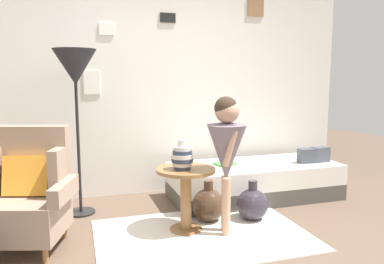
# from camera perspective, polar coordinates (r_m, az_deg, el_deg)

# --- Properties ---
(ground_plane) EXTENTS (12.00, 12.00, 0.00)m
(ground_plane) POSITION_cam_1_polar(r_m,az_deg,el_deg) (2.95, 2.83, -19.26)
(ground_plane) COLOR brown
(gallery_wall) EXTENTS (4.80, 0.12, 2.60)m
(gallery_wall) POSITION_cam_1_polar(r_m,az_deg,el_deg) (4.51, -5.63, 7.31)
(gallery_wall) COLOR silver
(gallery_wall) RESTS_ON ground
(rug) EXTENTS (1.82, 1.23, 0.01)m
(rug) POSITION_cam_1_polar(r_m,az_deg,el_deg) (3.41, 1.55, -15.29)
(rug) COLOR silver
(rug) RESTS_ON ground
(armchair) EXTENTS (0.86, 0.74, 0.97)m
(armchair) POSITION_cam_1_polar(r_m,az_deg,el_deg) (3.35, -23.74, -8.52)
(armchair) COLOR #9E7042
(armchair) RESTS_ON ground
(daybed) EXTENTS (1.91, 0.82, 0.40)m
(daybed) POSITION_cam_1_polar(r_m,az_deg,el_deg) (4.40, 9.40, -7.29)
(daybed) COLOR #4C4742
(daybed) RESTS_ON ground
(pillow_head) EXTENTS (0.21, 0.14, 0.17)m
(pillow_head) POSITION_cam_1_polar(r_m,az_deg,el_deg) (4.62, 18.80, -3.23)
(pillow_head) COLOR #474C56
(pillow_head) RESTS_ON daybed
(pillow_mid) EXTENTS (0.20, 0.14, 0.17)m
(pillow_mid) POSITION_cam_1_polar(r_m,az_deg,el_deg) (4.52, 16.95, -3.45)
(pillow_mid) COLOR #474C56
(pillow_mid) RESTS_ON daybed
(side_table) EXTENTS (0.53, 0.53, 0.57)m
(side_table) POSITION_cam_1_polar(r_m,az_deg,el_deg) (3.38, -0.87, -8.30)
(side_table) COLOR olive
(side_table) RESTS_ON ground
(vase_striped) EXTENTS (0.19, 0.19, 0.26)m
(vase_striped) POSITION_cam_1_polar(r_m,az_deg,el_deg) (3.26, -1.48, -3.85)
(vase_striped) COLOR #2D384C
(vase_striped) RESTS_ON side_table
(floor_lamp) EXTENTS (0.42, 0.42, 1.64)m
(floor_lamp) POSITION_cam_1_polar(r_m,az_deg,el_deg) (3.85, -17.25, 8.59)
(floor_lamp) COLOR black
(floor_lamp) RESTS_ON ground
(person_child) EXTENTS (0.34, 0.34, 1.21)m
(person_child) POSITION_cam_1_polar(r_m,az_deg,el_deg) (3.23, 5.24, -2.19)
(person_child) COLOR tan
(person_child) RESTS_ON ground
(book_on_daybed) EXTENTS (0.25, 0.21, 0.03)m
(book_on_daybed) POSITION_cam_1_polar(r_m,az_deg,el_deg) (4.24, 4.98, -4.81)
(book_on_daybed) COLOR #53B047
(book_on_daybed) RESTS_ON daybed
(demijohn_near) EXTENTS (0.32, 0.32, 0.40)m
(demijohn_near) POSITION_cam_1_polar(r_m,az_deg,el_deg) (3.67, 2.49, -10.93)
(demijohn_near) COLOR #473323
(demijohn_near) RESTS_ON ground
(demijohn_far) EXTENTS (0.31, 0.31, 0.39)m
(demijohn_far) POSITION_cam_1_polar(r_m,az_deg,el_deg) (3.74, 9.12, -10.72)
(demijohn_far) COLOR #332D38
(demijohn_far) RESTS_ON ground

